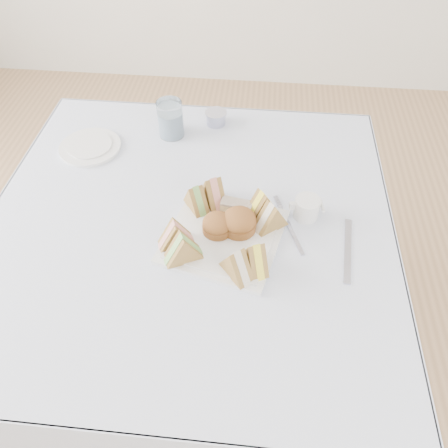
# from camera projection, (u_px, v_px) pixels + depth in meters

# --- Properties ---
(floor) EXTENTS (4.00, 4.00, 0.00)m
(floor) POSITION_uv_depth(u_px,v_px,m) (200.00, 354.00, 1.65)
(floor) COLOR #9E7751
(floor) RESTS_ON ground
(table) EXTENTS (0.90, 0.90, 0.74)m
(table) POSITION_uv_depth(u_px,v_px,m) (196.00, 301.00, 1.37)
(table) COLOR brown
(table) RESTS_ON floor
(tablecloth) EXTENTS (1.02, 1.02, 0.01)m
(tablecloth) POSITION_uv_depth(u_px,v_px,m) (188.00, 221.00, 1.10)
(tablecloth) COLOR white
(tablecloth) RESTS_ON table
(serving_plate) EXTENTS (0.32, 0.32, 0.01)m
(serving_plate) POSITION_uv_depth(u_px,v_px,m) (224.00, 236.00, 1.05)
(serving_plate) COLOR silver
(serving_plate) RESTS_ON tablecloth
(sandwich_fl_a) EXTENTS (0.09, 0.07, 0.07)m
(sandwich_fl_a) POSITION_uv_depth(u_px,v_px,m) (175.00, 233.00, 1.00)
(sandwich_fl_a) COLOR olive
(sandwich_fl_a) RESTS_ON serving_plate
(sandwich_fl_b) EXTENTS (0.10, 0.07, 0.08)m
(sandwich_fl_b) POSITION_uv_depth(u_px,v_px,m) (183.00, 247.00, 0.97)
(sandwich_fl_b) COLOR olive
(sandwich_fl_b) RESTS_ON serving_plate
(sandwich_fr_a) EXTENTS (0.07, 0.09, 0.07)m
(sandwich_fr_a) POSITION_uv_depth(u_px,v_px,m) (256.00, 255.00, 0.96)
(sandwich_fr_a) COLOR olive
(sandwich_fr_a) RESTS_ON serving_plate
(sandwich_fr_b) EXTENTS (0.09, 0.09, 0.08)m
(sandwich_fr_b) POSITION_uv_depth(u_px,v_px,m) (236.00, 262.00, 0.94)
(sandwich_fr_b) COLOR olive
(sandwich_fr_b) RESTS_ON serving_plate
(sandwich_bl_a) EXTENTS (0.08, 0.09, 0.07)m
(sandwich_bl_a) POSITION_uv_depth(u_px,v_px,m) (196.00, 197.00, 1.08)
(sandwich_bl_a) COLOR olive
(sandwich_bl_a) RESTS_ON serving_plate
(sandwich_bl_b) EXTENTS (0.08, 0.10, 0.08)m
(sandwich_bl_b) POSITION_uv_depth(u_px,v_px,m) (213.00, 190.00, 1.09)
(sandwich_bl_b) COLOR olive
(sandwich_bl_b) RESTS_ON serving_plate
(sandwich_br_a) EXTENTS (0.09, 0.09, 0.08)m
(sandwich_br_a) POSITION_uv_depth(u_px,v_px,m) (271.00, 215.00, 1.04)
(sandwich_br_a) COLOR olive
(sandwich_br_a) RESTS_ON serving_plate
(sandwich_br_b) EXTENTS (0.09, 0.08, 0.08)m
(sandwich_br_b) POSITION_uv_depth(u_px,v_px,m) (262.00, 203.00, 1.06)
(sandwich_br_b) COLOR olive
(sandwich_br_b) RESTS_ON serving_plate
(scone_left) EXTENTS (0.09, 0.09, 0.05)m
(scone_left) POSITION_uv_depth(u_px,v_px,m) (217.00, 225.00, 1.04)
(scone_left) COLOR brown
(scone_left) RESTS_ON serving_plate
(scone_right) EXTENTS (0.10, 0.10, 0.06)m
(scone_right) POSITION_uv_depth(u_px,v_px,m) (239.00, 222.00, 1.04)
(scone_right) COLOR brown
(scone_right) RESTS_ON serving_plate
(pastry_slice) EXTENTS (0.08, 0.04, 0.04)m
(pastry_slice) POSITION_uv_depth(u_px,v_px,m) (237.00, 207.00, 1.08)
(pastry_slice) COLOR tan
(pastry_slice) RESTS_ON serving_plate
(side_plate) EXTENTS (0.21, 0.21, 0.01)m
(side_plate) POSITION_uv_depth(u_px,v_px,m) (90.00, 147.00, 1.28)
(side_plate) COLOR silver
(side_plate) RESTS_ON tablecloth
(water_glass) EXTENTS (0.10, 0.10, 0.11)m
(water_glass) POSITION_uv_depth(u_px,v_px,m) (170.00, 119.00, 1.29)
(water_glass) COLOR white
(water_glass) RESTS_ON tablecloth
(tea_strainer) EXTENTS (0.07, 0.07, 0.04)m
(tea_strainer) POSITION_uv_depth(u_px,v_px,m) (216.00, 118.00, 1.36)
(tea_strainer) COLOR #AEAFC7
(tea_strainer) RESTS_ON tablecloth
(knife) EXTENTS (0.04, 0.20, 0.00)m
(knife) POSITION_uv_depth(u_px,v_px,m) (348.00, 250.00, 1.03)
(knife) COLOR #AEAFC7
(knife) RESTS_ON tablecloth
(fork) EXTENTS (0.07, 0.16, 0.00)m
(fork) POSITION_uv_depth(u_px,v_px,m) (291.00, 229.00, 1.07)
(fork) COLOR #AEAFC7
(fork) RESTS_ON tablecloth
(creamer_jug) EXTENTS (0.07, 0.07, 0.06)m
(creamer_jug) POSITION_uv_depth(u_px,v_px,m) (307.00, 208.00, 1.08)
(creamer_jug) COLOR silver
(creamer_jug) RESTS_ON tablecloth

